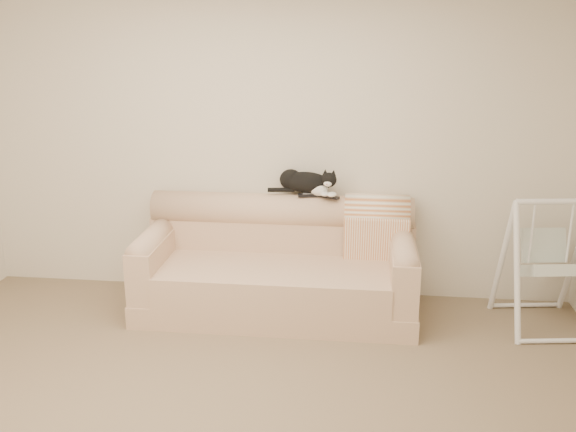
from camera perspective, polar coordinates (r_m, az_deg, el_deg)
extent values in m
plane|color=#74634C|center=(3.97, -5.34, -17.86)|extent=(5.00, 5.00, 0.00)
cube|color=silver|center=(5.32, -1.32, 6.50)|extent=(5.00, 0.04, 2.60)
cube|color=tan|center=(5.23, -1.03, -7.62)|extent=(2.20, 0.90, 0.18)
cube|color=tan|center=(5.04, -1.21, -5.96)|extent=(1.80, 0.68, 0.24)
cube|color=tan|center=(5.41, -0.57, -2.86)|extent=(2.20, 0.22, 0.50)
cylinder|color=tan|center=(5.31, -0.58, 0.46)|extent=(2.16, 0.28, 0.28)
cube|color=tan|center=(5.33, -11.69, -4.02)|extent=(0.20, 0.88, 0.42)
cylinder|color=tan|center=(5.26, -11.83, -1.88)|extent=(0.18, 0.84, 0.18)
cube|color=tan|center=(5.08, 10.13, -4.96)|extent=(0.20, 0.88, 0.42)
cylinder|color=tan|center=(5.01, 10.25, -2.73)|extent=(0.18, 0.84, 0.18)
cube|color=black|center=(5.22, 1.88, 1.88)|extent=(0.19, 0.08, 0.02)
cube|color=gray|center=(5.21, 1.88, 2.03)|extent=(0.11, 0.05, 0.01)
cube|color=black|center=(5.18, 3.71, 1.73)|extent=(0.17, 0.13, 0.02)
ellipsoid|color=black|center=(5.23, 1.69, 3.01)|extent=(0.44, 0.28, 0.17)
ellipsoid|color=black|center=(5.28, 0.26, 3.26)|extent=(0.22, 0.21, 0.17)
ellipsoid|color=white|center=(5.18, 2.75, 2.45)|extent=(0.18, 0.14, 0.12)
ellipsoid|color=black|center=(5.13, 3.65, 3.22)|extent=(0.15, 0.16, 0.12)
ellipsoid|color=white|center=(5.09, 3.55, 2.90)|extent=(0.08, 0.07, 0.05)
sphere|color=#BF7272|center=(5.07, 3.48, 2.83)|extent=(0.01, 0.01, 0.01)
cone|color=black|center=(5.14, 3.33, 3.91)|extent=(0.05, 0.06, 0.06)
cone|color=black|center=(5.12, 4.07, 3.85)|extent=(0.07, 0.07, 0.06)
sphere|color=#B87B25|center=(5.09, 3.27, 3.21)|extent=(0.02, 0.02, 0.02)
sphere|color=#B87B25|center=(5.08, 3.75, 3.17)|extent=(0.02, 0.02, 0.02)
ellipsoid|color=white|center=(5.14, 3.32, 1.98)|extent=(0.09, 0.11, 0.04)
ellipsoid|color=white|center=(5.12, 3.91, 1.93)|extent=(0.09, 0.11, 0.04)
cylinder|color=black|center=(5.26, -0.61, 2.34)|extent=(0.22, 0.06, 0.04)
cylinder|color=#D07941|center=(5.27, 7.89, 0.18)|extent=(0.52, 0.33, 0.33)
cube|color=#D07941|center=(5.17, 7.83, -2.48)|extent=(0.52, 0.09, 0.42)
cylinder|color=white|center=(5.00, 19.69, -4.78)|extent=(0.09, 0.35, 1.01)
cylinder|color=white|center=(5.27, 18.51, -3.56)|extent=(0.09, 0.35, 1.01)
cylinder|color=white|center=(5.49, 24.16, -3.36)|extent=(0.09, 0.35, 1.01)
cylinder|color=white|center=(5.09, 22.64, 1.20)|extent=(0.58, 0.13, 0.04)
cylinder|color=white|center=(5.17, 22.79, -10.19)|extent=(0.57, 0.12, 0.04)
cylinder|color=white|center=(5.68, 20.29, -7.43)|extent=(0.57, 0.12, 0.04)
cube|color=white|center=(5.22, 22.13, -4.51)|extent=(0.37, 0.34, 0.19)
cube|color=white|center=(5.29, 21.76, -2.43)|extent=(0.35, 0.20, 0.27)
cylinder|color=white|center=(5.10, 20.87, -1.37)|extent=(0.02, 0.02, 0.48)
cylinder|color=white|center=(5.22, 23.79, -1.31)|extent=(0.02, 0.02, 0.48)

